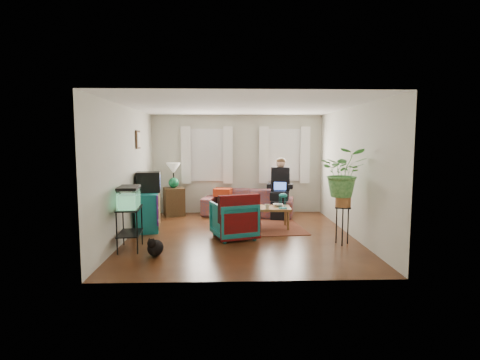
{
  "coord_description": "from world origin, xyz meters",
  "views": [
    {
      "loc": [
        -0.27,
        -7.47,
        1.93
      ],
      "look_at": [
        0.0,
        0.4,
        1.1
      ],
      "focal_mm": 28.0,
      "sensor_mm": 36.0,
      "label": 1
    }
  ],
  "objects_px": {
    "armchair": "(234,218)",
    "coffee_table": "(264,218)",
    "aquarium_stand": "(130,229)",
    "sofa": "(248,198)",
    "dresser": "(148,211)",
    "plant_stand": "(342,226)",
    "side_table": "(174,202)"
  },
  "relations": [
    {
      "from": "dresser",
      "to": "plant_stand",
      "type": "distance_m",
      "value": 4.07
    },
    {
      "from": "side_table",
      "to": "plant_stand",
      "type": "relative_size",
      "value": 1.0
    },
    {
      "from": "side_table",
      "to": "armchair",
      "type": "height_order",
      "value": "armchair"
    },
    {
      "from": "side_table",
      "to": "plant_stand",
      "type": "bearing_deg",
      "value": -39.17
    },
    {
      "from": "plant_stand",
      "to": "coffee_table",
      "type": "bearing_deg",
      "value": 134.35
    },
    {
      "from": "dresser",
      "to": "armchair",
      "type": "distance_m",
      "value": 2.0
    },
    {
      "from": "aquarium_stand",
      "to": "plant_stand",
      "type": "height_order",
      "value": "aquarium_stand"
    },
    {
      "from": "side_table",
      "to": "coffee_table",
      "type": "bearing_deg",
      "value": -34.58
    },
    {
      "from": "sofa",
      "to": "armchair",
      "type": "relative_size",
      "value": 2.83
    },
    {
      "from": "side_table",
      "to": "dresser",
      "type": "relative_size",
      "value": 0.79
    },
    {
      "from": "armchair",
      "to": "coffee_table",
      "type": "xyz_separation_m",
      "value": [
        0.69,
        0.82,
        -0.17
      ]
    },
    {
      "from": "dresser",
      "to": "aquarium_stand",
      "type": "height_order",
      "value": "dresser"
    },
    {
      "from": "side_table",
      "to": "dresser",
      "type": "xyz_separation_m",
      "value": [
        -0.34,
        -1.57,
        0.05
      ]
    },
    {
      "from": "coffee_table",
      "to": "plant_stand",
      "type": "distance_m",
      "value": 1.9
    },
    {
      "from": "aquarium_stand",
      "to": "coffee_table",
      "type": "distance_m",
      "value": 2.98
    },
    {
      "from": "sofa",
      "to": "plant_stand",
      "type": "relative_size",
      "value": 3.21
    },
    {
      "from": "dresser",
      "to": "coffee_table",
      "type": "relative_size",
      "value": 0.79
    },
    {
      "from": "aquarium_stand",
      "to": "coffee_table",
      "type": "relative_size",
      "value": 0.66
    },
    {
      "from": "plant_stand",
      "to": "side_table",
      "type": "bearing_deg",
      "value": 140.83
    },
    {
      "from": "aquarium_stand",
      "to": "coffee_table",
      "type": "bearing_deg",
      "value": 26.29
    },
    {
      "from": "coffee_table",
      "to": "armchair",
      "type": "bearing_deg",
      "value": -127.78
    },
    {
      "from": "sofa",
      "to": "coffee_table",
      "type": "distance_m",
      "value": 1.45
    },
    {
      "from": "side_table",
      "to": "dresser",
      "type": "bearing_deg",
      "value": -102.2
    },
    {
      "from": "aquarium_stand",
      "to": "coffee_table",
      "type": "height_order",
      "value": "aquarium_stand"
    },
    {
      "from": "armchair",
      "to": "coffee_table",
      "type": "distance_m",
      "value": 1.08
    },
    {
      "from": "sofa",
      "to": "aquarium_stand",
      "type": "distance_m",
      "value": 3.72
    },
    {
      "from": "armchair",
      "to": "plant_stand",
      "type": "bearing_deg",
      "value": 146.08
    },
    {
      "from": "plant_stand",
      "to": "aquarium_stand",
      "type": "bearing_deg",
      "value": -177.11
    },
    {
      "from": "side_table",
      "to": "aquarium_stand",
      "type": "distance_m",
      "value": 3.08
    },
    {
      "from": "side_table",
      "to": "dresser",
      "type": "height_order",
      "value": "dresser"
    },
    {
      "from": "aquarium_stand",
      "to": "plant_stand",
      "type": "relative_size",
      "value": 1.05
    },
    {
      "from": "plant_stand",
      "to": "dresser",
      "type": "bearing_deg",
      "value": 161.47
    }
  ]
}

